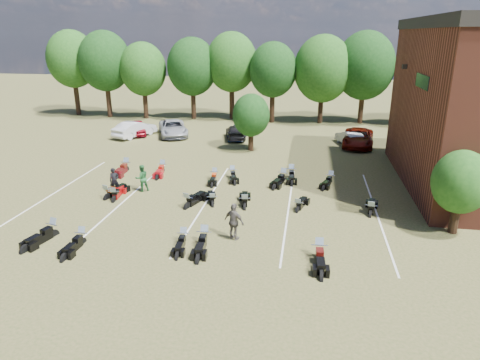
% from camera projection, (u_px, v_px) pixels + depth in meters
% --- Properties ---
extents(ground, '(160.00, 160.00, 0.00)m').
position_uv_depth(ground, '(248.00, 227.00, 22.69)').
color(ground, brown).
rests_on(ground, ground).
extents(car_0, '(3.17, 4.41, 1.39)m').
position_uv_depth(car_0, '(137.00, 128.00, 43.06)').
color(car_0, maroon).
rests_on(car_0, ground).
extents(car_1, '(3.33, 4.98, 1.55)m').
position_uv_depth(car_1, '(135.00, 129.00, 42.13)').
color(car_1, silver).
rests_on(car_1, ground).
extents(car_2, '(4.52, 6.11, 1.54)m').
position_uv_depth(car_2, '(173.00, 128.00, 42.55)').
color(car_2, '#95979D').
rests_on(car_2, ground).
extents(car_3, '(2.74, 4.69, 1.28)m').
position_uv_depth(car_3, '(235.00, 132.00, 41.43)').
color(car_3, black).
rests_on(car_3, ground).
extents(car_4, '(1.80, 3.99, 1.33)m').
position_uv_depth(car_4, '(238.00, 132.00, 41.28)').
color(car_4, navy).
rests_on(car_4, ground).
extents(car_5, '(2.67, 4.14, 1.29)m').
position_uv_depth(car_5, '(350.00, 138.00, 39.05)').
color(car_5, '#9D9D99').
rests_on(car_5, ground).
extents(car_6, '(3.28, 5.89, 1.56)m').
position_uv_depth(car_6, '(358.00, 138.00, 38.61)').
color(car_6, '#580D05').
rests_on(car_6, ground).
extents(car_7, '(2.96, 5.78, 1.61)m').
position_uv_depth(car_7, '(450.00, 138.00, 38.24)').
color(car_7, '#3D3D42').
rests_on(car_7, ground).
extents(person_black, '(0.71, 0.67, 1.64)m').
position_uv_depth(person_black, '(114.00, 181.00, 27.27)').
color(person_black, black).
rests_on(person_black, ground).
extents(person_green, '(1.09, 1.06, 1.77)m').
position_uv_depth(person_green, '(142.00, 178.00, 27.54)').
color(person_green, '#235F2E').
rests_on(person_green, ground).
extents(person_grey, '(1.21, 0.91, 1.91)m').
position_uv_depth(person_grey, '(234.00, 222.00, 20.98)').
color(person_grey, '#504A44').
rests_on(person_grey, ground).
extents(motorcycle_0, '(0.71, 2.19, 1.22)m').
position_uv_depth(motorcycle_0, '(82.00, 244.00, 20.82)').
color(motorcycle_0, black).
rests_on(motorcycle_0, ground).
extents(motorcycle_1, '(1.28, 2.52, 1.34)m').
position_uv_depth(motorcycle_1, '(54.00, 236.00, 21.61)').
color(motorcycle_1, black).
rests_on(motorcycle_1, ground).
extents(motorcycle_3, '(0.82, 2.07, 1.13)m').
position_uv_depth(motorcycle_3, '(184.00, 243.00, 20.89)').
color(motorcycle_3, black).
rests_on(motorcycle_3, ground).
extents(motorcycle_4, '(0.92, 2.42, 1.32)m').
position_uv_depth(motorcycle_4, '(204.00, 244.00, 20.83)').
color(motorcycle_4, black).
rests_on(motorcycle_4, ground).
extents(motorcycle_5, '(0.87, 2.42, 1.33)m').
position_uv_depth(motorcycle_5, '(319.00, 258.00, 19.53)').
color(motorcycle_5, black).
rests_on(motorcycle_5, ground).
extents(motorcycle_7, '(0.98, 2.35, 1.27)m').
position_uv_depth(motorcycle_7, '(114.00, 201.00, 26.15)').
color(motorcycle_7, maroon).
rests_on(motorcycle_7, ground).
extents(motorcycle_8, '(1.40, 2.48, 1.32)m').
position_uv_depth(motorcycle_8, '(108.00, 199.00, 26.50)').
color(motorcycle_8, black).
rests_on(motorcycle_8, ground).
extents(motorcycle_9, '(1.53, 2.58, 1.37)m').
position_uv_depth(motorcycle_9, '(188.00, 208.00, 25.11)').
color(motorcycle_9, black).
rests_on(motorcycle_9, ground).
extents(motorcycle_10, '(1.29, 2.19, 1.16)m').
position_uv_depth(motorcycle_10, '(212.00, 206.00, 25.45)').
color(motorcycle_10, black).
rests_on(motorcycle_10, ground).
extents(motorcycle_11, '(1.17, 2.16, 1.15)m').
position_uv_depth(motorcycle_11, '(298.00, 211.00, 24.62)').
color(motorcycle_11, black).
rests_on(motorcycle_11, ground).
extents(motorcycle_12, '(1.06, 2.39, 1.29)m').
position_uv_depth(motorcycle_12, '(245.00, 208.00, 25.05)').
color(motorcycle_12, black).
rests_on(motorcycle_12, ground).
extents(motorcycle_13, '(1.10, 2.37, 1.27)m').
position_uv_depth(motorcycle_13, '(370.00, 216.00, 24.03)').
color(motorcycle_13, black).
rests_on(motorcycle_13, ground).
extents(motorcycle_14, '(0.84, 2.53, 1.40)m').
position_uv_depth(motorcycle_14, '(126.00, 171.00, 31.82)').
color(motorcycle_14, '#4A0A0F').
rests_on(motorcycle_14, ground).
extents(motorcycle_15, '(0.95, 2.35, 1.28)m').
position_uv_depth(motorcycle_15, '(163.00, 172.00, 31.59)').
color(motorcycle_15, maroon).
rests_on(motorcycle_15, ground).
extents(motorcycle_16, '(1.23, 2.23, 1.19)m').
position_uv_depth(motorcycle_16, '(232.00, 177.00, 30.43)').
color(motorcycle_16, black).
rests_on(motorcycle_16, ground).
extents(motorcycle_17, '(0.88, 2.16, 1.17)m').
position_uv_depth(motorcycle_17, '(215.00, 180.00, 29.97)').
color(motorcycle_17, black).
rests_on(motorcycle_17, ground).
extents(motorcycle_18, '(0.92, 2.40, 1.31)m').
position_uv_depth(motorcycle_18, '(291.00, 177.00, 30.44)').
color(motorcycle_18, black).
rests_on(motorcycle_18, ground).
extents(motorcycle_19, '(1.35, 2.49, 1.33)m').
position_uv_depth(motorcycle_19, '(283.00, 182.00, 29.57)').
color(motorcycle_19, black).
rests_on(motorcycle_19, ground).
extents(motorcycle_20, '(1.31, 2.26, 1.20)m').
position_uv_depth(motorcycle_20, '(330.00, 183.00, 29.27)').
color(motorcycle_20, black).
rests_on(motorcycle_20, ground).
extents(tree_line, '(56.00, 6.00, 9.79)m').
position_uv_depth(tree_line, '(277.00, 65.00, 47.86)').
color(tree_line, black).
rests_on(tree_line, ground).
extents(young_tree_near_building, '(2.80, 2.80, 4.16)m').
position_uv_depth(young_tree_near_building, '(461.00, 182.00, 21.13)').
color(young_tree_near_building, black).
rests_on(young_tree_near_building, ground).
extents(young_tree_midfield, '(3.20, 3.20, 4.70)m').
position_uv_depth(young_tree_midfield, '(251.00, 115.00, 36.46)').
color(young_tree_midfield, black).
rests_on(young_tree_midfield, ground).
extents(parking_lines, '(20.10, 14.00, 0.01)m').
position_uv_depth(parking_lines, '(206.00, 202.00, 25.95)').
color(parking_lines, silver).
rests_on(parking_lines, ground).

